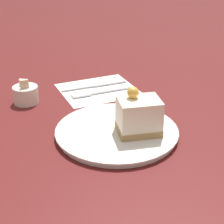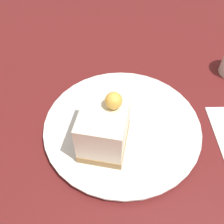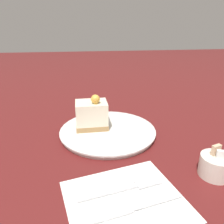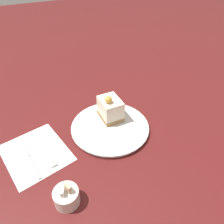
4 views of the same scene
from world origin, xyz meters
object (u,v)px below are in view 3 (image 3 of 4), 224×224
(fork, at_px, (128,187))
(knife, at_px, (122,212))
(cake_slice, at_px, (92,114))
(plate, at_px, (107,131))
(sugar_bowl, at_px, (216,165))

(fork, height_order, knife, same)
(cake_slice, relative_size, knife, 0.53)
(cake_slice, xyz_separation_m, knife, (0.31, 0.03, -0.05))
(plate, height_order, sugar_bowl, sugar_bowl)
(knife, bearing_deg, fork, 146.90)
(cake_slice, relative_size, fork, 0.61)
(plate, xyz_separation_m, knife, (0.29, -0.01, -0.00))
(plate, xyz_separation_m, sugar_bowl, (0.21, 0.20, 0.02))
(cake_slice, relative_size, sugar_bowl, 1.52)
(cake_slice, height_order, fork, cake_slice)
(fork, relative_size, knife, 0.87)
(fork, bearing_deg, plate, 171.57)
(knife, distance_m, sugar_bowl, 0.22)
(fork, distance_m, knife, 0.06)
(knife, bearing_deg, plate, 166.55)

